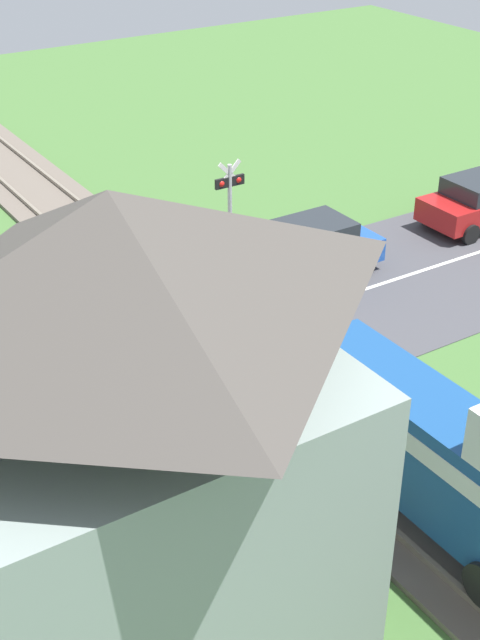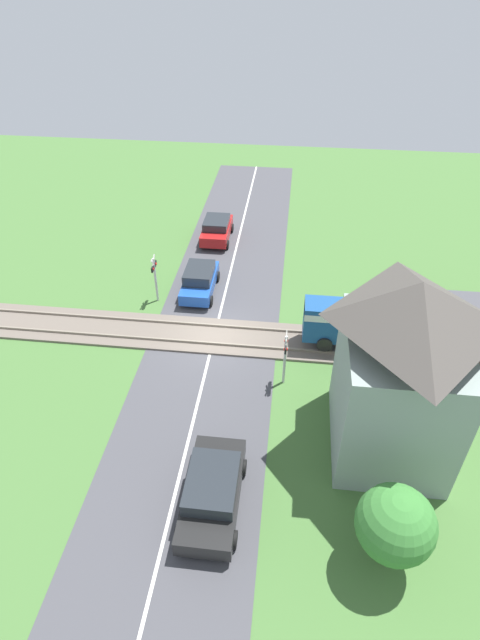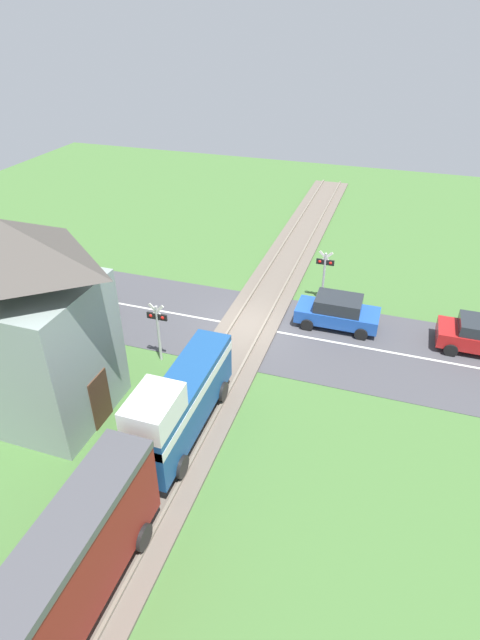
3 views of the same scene
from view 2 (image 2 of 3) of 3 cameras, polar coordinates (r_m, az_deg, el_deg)
ground_plane at (r=25.43m, az=-2.96°, el=-1.94°), size 60.00×60.00×0.00m
road_surface at (r=25.43m, az=-2.96°, el=-1.92°), size 48.00×6.40×0.02m
track_bed at (r=25.39m, az=-2.97°, el=-1.82°), size 2.80×48.00×0.24m
train at (r=25.14m, az=22.39°, el=-0.36°), size 1.58×12.76×3.18m
car_near_crossing at (r=28.34m, az=-4.64°, el=4.60°), size 3.87×1.83×1.55m
car_far_side at (r=18.43m, az=-3.17°, el=-18.86°), size 4.40×2.07×1.52m
car_behind_queue at (r=33.74m, az=-2.68°, el=10.37°), size 3.66×1.90×1.49m
crossing_signal_west_approach at (r=27.38m, az=-9.73°, el=5.36°), size 0.90×0.18×2.80m
crossing_signal_east_approach at (r=21.84m, az=5.21°, el=-3.67°), size 0.90×0.18×2.80m
station_building at (r=18.91m, az=17.76°, el=-5.79°), size 5.43×4.43×7.61m
pedestrian_by_station at (r=23.82m, az=15.93°, el=-4.55°), size 0.40×0.40×1.61m
tree_by_station at (r=16.83m, az=17.34°, el=-21.41°), size 2.44×2.44×3.37m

